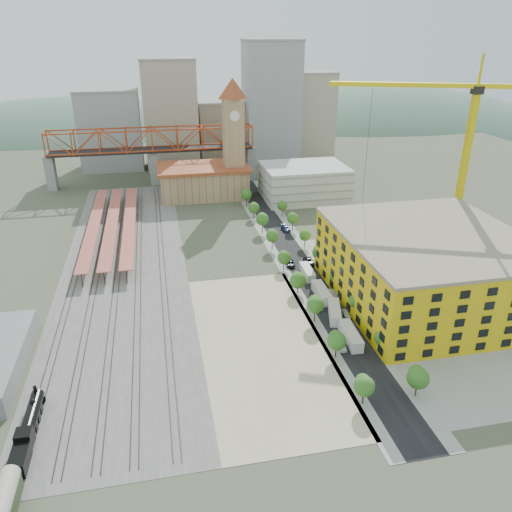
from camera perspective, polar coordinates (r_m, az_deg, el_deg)
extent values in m
plane|color=#474C38|center=(142.65, -0.40, -2.74)|extent=(400.00, 400.00, 0.00)
cube|color=#605E59|center=(156.63, -14.72, -0.99)|extent=(36.00, 165.00, 0.06)
cube|color=tan|center=(115.39, 0.72, -9.94)|extent=(28.00, 67.00, 0.06)
cube|color=black|center=(159.20, 4.20, 0.22)|extent=(12.00, 170.00, 0.06)
cube|color=gray|center=(157.89, 2.27, 0.06)|extent=(3.00, 170.00, 0.04)
cube|color=gray|center=(160.69, 6.08, 0.38)|extent=(3.00, 170.00, 0.04)
cube|color=gray|center=(141.42, 19.52, -4.53)|extent=(50.00, 90.00, 0.06)
cube|color=#382B23|center=(158.34, -20.03, -1.38)|extent=(0.12, 160.00, 0.18)
cube|color=#382B23|center=(158.11, -19.51, -1.34)|extent=(0.12, 160.00, 0.18)
cube|color=#382B23|center=(157.46, -17.88, -1.21)|extent=(0.12, 160.00, 0.18)
cube|color=#382B23|center=(157.28, -17.36, -1.17)|extent=(0.12, 160.00, 0.18)
cube|color=#382B23|center=(156.80, -15.71, -1.03)|extent=(0.12, 160.00, 0.18)
cube|color=#382B23|center=(156.68, -15.19, -0.99)|extent=(0.12, 160.00, 0.18)
cube|color=#382B23|center=(156.38, -13.53, -0.85)|extent=(0.12, 160.00, 0.18)
cube|color=#382B23|center=(156.31, -13.00, -0.81)|extent=(0.12, 160.00, 0.18)
cube|color=#382B23|center=(156.17, -10.97, -0.64)|extent=(0.12, 160.00, 0.18)
cube|color=#382B23|center=(156.16, -10.45, -0.59)|extent=(0.12, 160.00, 0.18)
cube|color=#BB5B47|center=(181.57, -18.03, 3.52)|extent=(4.00, 80.00, 0.25)
cylinder|color=black|center=(182.26, -17.95, 2.94)|extent=(0.24, 0.24, 4.00)
cube|color=#BB5B47|center=(180.93, -16.15, 3.69)|extent=(4.00, 80.00, 0.25)
cylinder|color=black|center=(181.61, -16.08, 3.10)|extent=(0.24, 0.24, 4.00)
cube|color=#BB5B47|center=(180.48, -14.26, 3.86)|extent=(4.00, 80.00, 0.25)
cylinder|color=black|center=(181.17, -14.19, 3.27)|extent=(0.24, 0.24, 4.00)
cube|color=tan|center=(215.67, -6.03, 8.40)|extent=(36.00, 22.00, 12.00)
cube|color=#974021|center=(213.98, -6.11, 10.07)|extent=(38.00, 24.00, 1.20)
cube|color=tan|center=(211.91, -2.57, 12.12)|extent=(8.00, 8.00, 40.00)
pyramid|color=#974021|center=(207.75, -2.72, 19.69)|extent=(12.00, 12.00, 8.00)
cylinder|color=white|center=(205.37, -2.45, 15.70)|extent=(4.00, 0.30, 4.00)
cube|color=silver|center=(211.83, 5.52, 8.40)|extent=(34.00, 26.00, 14.00)
cube|color=gray|center=(240.93, -22.39, 8.78)|extent=(4.00, 6.00, 15.00)
cube|color=gray|center=(240.77, -0.62, 10.60)|extent=(4.00, 6.00, 15.00)
cube|color=gray|center=(236.61, -11.54, 9.86)|extent=(4.00, 6.00, 15.00)
cube|color=black|center=(234.78, -11.71, 11.75)|extent=(90.00, 9.00, 1.00)
cube|color=gold|center=(136.03, 18.95, -1.37)|extent=(44.00, 50.00, 18.00)
cube|color=gray|center=(132.42, 19.50, 2.30)|extent=(44.60, 50.60, 0.80)
cube|color=#9EA0A3|center=(269.24, -16.26, 13.65)|extent=(30.00, 25.00, 38.00)
cube|color=#B2A58C|center=(262.58, -9.76, 15.54)|extent=(26.00, 22.00, 52.00)
cube|color=gray|center=(281.40, -4.09, 14.13)|extent=(24.00, 24.00, 30.00)
cube|color=#9EA0A3|center=(274.03, 1.76, 17.07)|extent=(28.00, 22.00, 60.00)
cube|color=#B2A58C|center=(286.30, 6.36, 15.64)|extent=(22.00, 20.00, 44.00)
cube|color=brown|center=(290.09, -7.18, 13.92)|extent=(20.00, 20.00, 26.00)
ellipsoid|color=#4C6B59|center=(410.65, -18.76, 4.20)|extent=(396.00, 216.00, 180.00)
ellipsoid|color=#4C6B59|center=(420.35, -1.94, 2.49)|extent=(484.00, 264.00, 220.00)
ellipsoid|color=#4C6B59|center=(447.39, 13.44, 6.20)|extent=(418.00, 228.00, 190.00)
cylinder|color=black|center=(102.18, -24.24, -16.17)|extent=(2.36, 11.34, 2.36)
cube|color=black|center=(97.56, -24.95, -18.39)|extent=(2.65, 2.84, 3.03)
cylinder|color=black|center=(104.76, -23.92, -13.80)|extent=(0.66, 0.66, 1.51)
sphere|color=black|center=(102.86, -24.16, -14.97)|extent=(0.95, 0.95, 0.95)
cone|color=black|center=(107.91, -23.47, -14.56)|extent=(2.46, 1.51, 2.46)
cube|color=black|center=(94.92, -25.42, -20.35)|extent=(2.65, 5.67, 2.65)
cube|color=yellow|center=(164.24, 22.47, 8.20)|extent=(1.73, 1.73, 48.66)
cube|color=black|center=(159.82, 23.98, 16.94)|extent=(2.70, 2.70, 2.16)
cube|color=yellow|center=(156.28, 16.39, 18.26)|extent=(38.77, 16.11, 1.30)
cube|color=yellow|center=(161.33, 26.37, 16.97)|extent=(12.56, 5.92, 1.30)
cube|color=yellow|center=(159.39, 24.33, 18.84)|extent=(0.54, 0.54, 8.65)
cube|color=silver|center=(117.37, 10.76, -8.95)|extent=(3.26, 10.52, 2.85)
cube|color=silver|center=(125.82, 8.96, -6.36)|extent=(5.32, 10.48, 2.77)
cube|color=silver|center=(133.94, 7.51, -4.21)|extent=(2.91, 10.45, 2.85)
cube|color=silver|center=(144.95, 5.88, -1.84)|extent=(2.79, 9.53, 2.59)
imported|color=white|center=(114.91, 9.77, -10.08)|extent=(2.41, 4.61, 1.50)
imported|color=#AFAFB5|center=(129.39, 6.91, -5.60)|extent=(1.99, 4.93, 1.59)
imported|color=black|center=(150.99, 3.94, -0.88)|extent=(2.91, 5.40, 1.44)
imported|color=navy|center=(154.74, 3.52, -0.20)|extent=(2.35, 5.28, 1.51)
imported|color=silver|center=(127.00, 10.25, -6.51)|extent=(1.73, 4.10, 1.38)
imported|color=#ADAEB3|center=(135.47, 8.66, -4.26)|extent=(2.16, 4.74, 1.51)
imported|color=black|center=(152.87, 6.07, -0.61)|extent=(2.97, 5.82, 1.57)
imported|color=navy|center=(177.48, 3.41, 3.14)|extent=(2.76, 5.72, 1.61)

